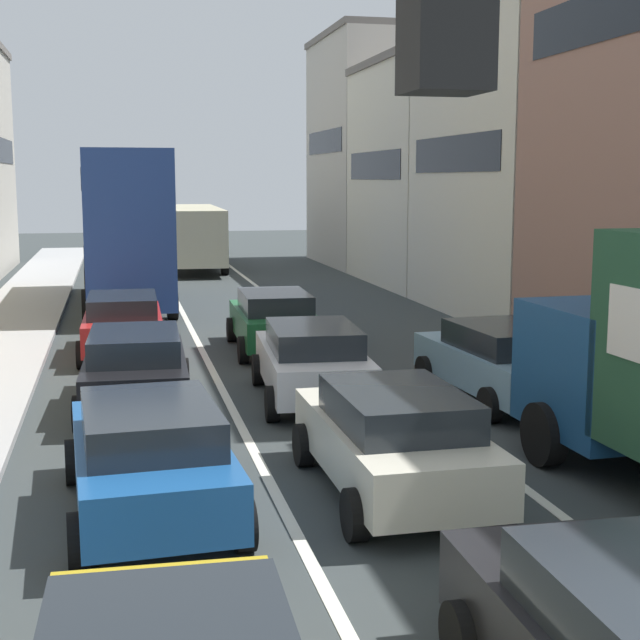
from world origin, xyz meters
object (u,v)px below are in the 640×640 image
object	(u,v)px
sedan_left_lane_third	(135,367)
sedan_left_lane_fourth	(123,323)
wagon_left_lane_second	(149,455)
hatchback_centre_lane_third	(312,360)
sedan_centre_lane_second	(394,438)
bus_far_queue_secondary	(192,232)
coupe_centre_lane_fourth	(274,319)
bus_mid_queue_primary	(124,222)
sedan_right_lane_behind_truck	(501,360)

from	to	relation	value
sedan_left_lane_third	sedan_left_lane_fourth	bearing A→B (deg)	3.76
wagon_left_lane_second	hatchback_centre_lane_third	size ratio (longest dim) A/B	1.00
hatchback_centre_lane_third	sedan_left_lane_third	xyz separation A→B (m)	(-3.33, 0.03, 0.00)
sedan_centre_lane_second	sedan_left_lane_fourth	world-z (taller)	same
sedan_left_lane_third	wagon_left_lane_second	bearing A→B (deg)	-177.52
hatchback_centre_lane_third	bus_far_queue_secondary	distance (m)	26.69
bus_far_queue_secondary	sedan_left_lane_fourth	bearing A→B (deg)	172.60
coupe_centre_lane_fourth	sedan_left_lane_fourth	xyz separation A→B (m)	(-3.64, 0.23, 0.00)
coupe_centre_lane_fourth	bus_mid_queue_primary	size ratio (longest dim) A/B	0.41
sedan_left_lane_third	sedan_left_lane_fourth	xyz separation A→B (m)	(-0.17, 5.40, 0.00)
wagon_left_lane_second	sedan_right_lane_behind_truck	world-z (taller)	same
coupe_centre_lane_fourth	sedan_right_lane_behind_truck	xyz separation A→B (m)	(3.37, -6.00, 0.00)
wagon_left_lane_second	sedan_left_lane_third	world-z (taller)	same
hatchback_centre_lane_third	coupe_centre_lane_fourth	distance (m)	5.20
wagon_left_lane_second	sedan_right_lane_behind_truck	distance (m)	8.26
sedan_left_lane_third	bus_far_queue_secondary	bearing A→B (deg)	-4.98
sedan_centre_lane_second	sedan_left_lane_third	world-z (taller)	same
sedan_centre_lane_second	sedan_left_lane_fourth	xyz separation A→B (m)	(-3.45, 10.85, 0.00)
sedan_left_lane_third	coupe_centre_lane_fourth	world-z (taller)	same
wagon_left_lane_second	coupe_centre_lane_fourth	world-z (taller)	same
coupe_centre_lane_fourth	bus_far_queue_secondary	xyz separation A→B (m)	(-0.23, 21.48, 0.96)
sedan_centre_lane_second	bus_mid_queue_primary	size ratio (longest dim) A/B	0.41
sedan_left_lane_fourth	bus_far_queue_secondary	distance (m)	21.54
hatchback_centre_lane_third	bus_far_queue_secondary	size ratio (longest dim) A/B	0.42
hatchback_centre_lane_third	bus_mid_queue_primary	world-z (taller)	bus_mid_queue_primary
hatchback_centre_lane_third	bus_far_queue_secondary	world-z (taller)	bus_far_queue_secondary
hatchback_centre_lane_third	coupe_centre_lane_fourth	world-z (taller)	same
wagon_left_lane_second	sedan_right_lane_behind_truck	xyz separation A→B (m)	(6.80, 4.69, 0.00)
bus_mid_queue_primary	bus_far_queue_secondary	size ratio (longest dim) A/B	1.00
sedan_centre_lane_second	coupe_centre_lane_fourth	xyz separation A→B (m)	(0.20, 10.62, 0.00)
hatchback_centre_lane_third	sedan_left_lane_fourth	distance (m)	6.45
bus_far_queue_secondary	bus_mid_queue_primary	bearing A→B (deg)	167.44
sedan_centre_lane_second	coupe_centre_lane_fourth	world-z (taller)	same
wagon_left_lane_second	bus_mid_queue_primary	bearing A→B (deg)	-3.20
sedan_right_lane_behind_truck	hatchback_centre_lane_third	bearing A→B (deg)	73.77
hatchback_centre_lane_third	sedan_right_lane_behind_truck	size ratio (longest dim) A/B	1.00
wagon_left_lane_second	sedan_left_lane_fourth	size ratio (longest dim) A/B	1.02
sedan_left_lane_fourth	bus_far_queue_secondary	size ratio (longest dim) A/B	0.41
sedan_centre_lane_second	hatchback_centre_lane_third	world-z (taller)	same
sedan_centre_lane_second	wagon_left_lane_second	distance (m)	3.23
wagon_left_lane_second	bus_far_queue_secondary	bearing A→B (deg)	-8.96
sedan_centre_lane_second	coupe_centre_lane_fourth	distance (m)	10.63
coupe_centre_lane_fourth	bus_far_queue_secondary	world-z (taller)	bus_far_queue_secondary
bus_mid_queue_primary	bus_far_queue_secondary	xyz separation A→B (m)	(3.23, 12.66, -1.07)
sedan_left_lane_third	sedan_left_lane_fourth	size ratio (longest dim) A/B	1.01
wagon_left_lane_second	sedan_centre_lane_second	bearing A→B (deg)	-92.11
coupe_centre_lane_fourth	sedan_right_lane_behind_truck	world-z (taller)	same
sedan_left_lane_third	sedan_left_lane_fourth	world-z (taller)	same
sedan_right_lane_behind_truck	bus_far_queue_secondary	world-z (taller)	bus_far_queue_secondary
sedan_left_lane_fourth	bus_mid_queue_primary	distance (m)	8.82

